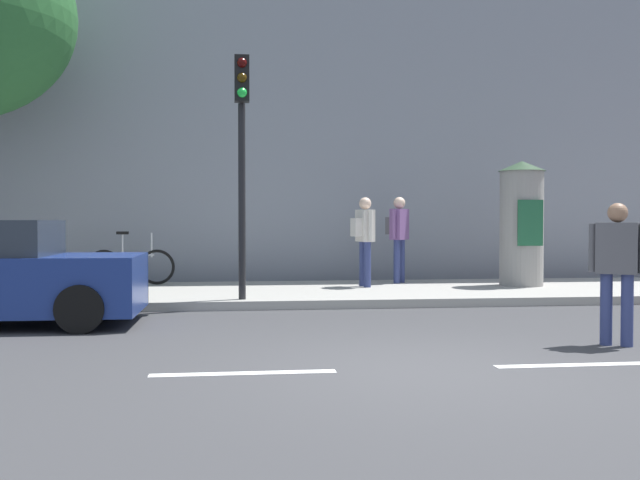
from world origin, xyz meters
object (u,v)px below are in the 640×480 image
at_px(poster_column, 522,223).
at_px(pedestrian_in_red_top, 364,233).
at_px(traffic_light, 242,136).
at_px(bicycle_leaning, 131,266).
at_px(pedestrian_tallest, 398,231).
at_px(pedestrian_near_pole, 617,262).

relative_size(poster_column, pedestrian_in_red_top, 1.42).
height_order(traffic_light, bicycle_leaning, traffic_light).
height_order(traffic_light, poster_column, traffic_light).
height_order(pedestrian_tallest, bicycle_leaning, pedestrian_tallest).
distance_m(poster_column, pedestrian_near_pole, 6.36).
distance_m(traffic_light, pedestrian_near_pole, 6.27).
xyz_separation_m(traffic_light, bicycle_leaning, (-2.20, 3.15, -2.33)).
bearing_deg(bicycle_leaning, pedestrian_near_pole, -48.47).
height_order(poster_column, pedestrian_in_red_top, poster_column).
height_order(traffic_light, pedestrian_near_pole, traffic_light).
bearing_deg(pedestrian_in_red_top, pedestrian_near_pole, -73.69).
relative_size(poster_column, pedestrian_tallest, 1.39).
bearing_deg(pedestrian_tallest, bicycle_leaning, 177.83).
height_order(pedestrian_near_pole, pedestrian_in_red_top, pedestrian_in_red_top).
xyz_separation_m(poster_column, pedestrian_tallest, (-2.32, 0.92, -0.18)).
relative_size(pedestrian_near_pole, pedestrian_in_red_top, 0.95).
xyz_separation_m(traffic_light, pedestrian_near_pole, (4.29, -4.17, -1.87)).
bearing_deg(pedestrian_near_pole, traffic_light, 135.80).
relative_size(traffic_light, bicycle_leaning, 2.26).
relative_size(pedestrian_in_red_top, bicycle_leaning, 1.00).
distance_m(poster_column, bicycle_leaning, 7.97).
xyz_separation_m(traffic_light, poster_column, (5.64, 2.03, -1.44)).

